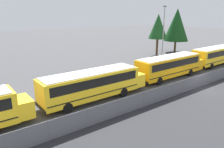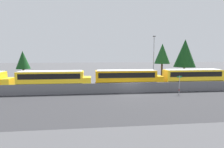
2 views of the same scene
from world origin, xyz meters
name	(u,v)px [view 1 (image 1 of 2)]	position (x,y,z in m)	size (l,w,h in m)	color
ground_plane	(198,87)	(0.00, 0.00, 0.00)	(200.00, 200.00, 0.00)	#424244
fence	(199,81)	(0.00, 0.00, 0.78)	(74.46, 0.07, 1.53)	#9EA0A5
school_bus_1	(93,83)	(-12.07, 4.38, 1.80)	(11.87, 2.63, 3.02)	yellow
school_bus_2	(170,65)	(0.48, 4.68, 1.80)	(11.87, 2.63, 3.02)	orange
school_bus_3	(216,54)	(12.96, 4.86, 1.80)	(11.87, 2.63, 3.02)	yellow
light_pole	(163,32)	(7.93, 12.38, 5.28)	(0.60, 0.24, 9.76)	gray
tree_1	(158,26)	(11.75, 16.96, 5.89)	(3.82, 3.82, 8.41)	#51381E
tree_2	(177,25)	(17.57, 16.76, 6.03)	(5.33, 5.33, 9.51)	#51381E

